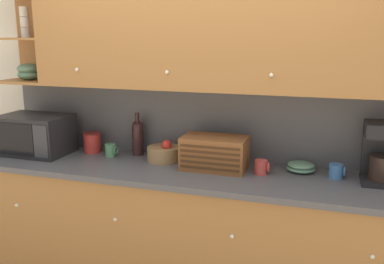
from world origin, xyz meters
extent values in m
cube|color=silver|center=(0.00, 0.03, 1.30)|extent=(5.58, 0.06, 2.60)
cube|color=#A36B38|center=(0.00, -0.33, 0.44)|extent=(3.18, 0.65, 0.89)
cube|color=#4C4C51|center=(0.00, -0.34, 0.91)|extent=(3.20, 0.68, 0.04)
sphere|color=white|center=(-1.19, -0.66, 0.64)|extent=(0.03, 0.03, 0.03)
sphere|color=white|center=(-0.40, -0.66, 0.64)|extent=(0.03, 0.03, 0.03)
sphere|color=white|center=(0.40, -0.66, 0.64)|extent=(0.03, 0.03, 0.03)
sphere|color=white|center=(1.19, -0.66, 0.64)|extent=(0.03, 0.03, 0.03)
cube|color=#4C4C51|center=(0.00, -0.01, 1.20)|extent=(3.18, 0.01, 0.54)
cube|color=#A36B38|center=(0.21, -0.17, 1.82)|extent=(2.76, 0.35, 0.71)
cube|color=#A36B38|center=(-1.38, -0.01, 1.82)|extent=(0.42, 0.02, 0.71)
cube|color=#A36B38|center=(-1.38, -0.17, 1.48)|extent=(0.42, 0.35, 0.02)
cube|color=#A36B38|center=(-1.38, -0.17, 1.81)|extent=(0.42, 0.35, 0.02)
sphere|color=white|center=(-0.82, -0.35, 1.60)|extent=(0.03, 0.03, 0.03)
sphere|color=white|center=(-0.13, -0.35, 1.60)|extent=(0.03, 0.03, 0.03)
sphere|color=white|center=(0.55, -0.35, 1.60)|extent=(0.03, 0.03, 0.03)
ellipsoid|color=slate|center=(-1.38, -0.17, 1.53)|extent=(0.18, 0.18, 0.08)
ellipsoid|color=slate|center=(-1.38, -0.17, 1.58)|extent=(0.18, 0.18, 0.08)
cylinder|color=silver|center=(-1.38, -0.17, 1.86)|extent=(0.07, 0.07, 0.08)
cylinder|color=silver|center=(-1.38, -0.17, 1.93)|extent=(0.07, 0.07, 0.08)
cylinder|color=silver|center=(-1.38, -0.17, 2.01)|extent=(0.07, 0.07, 0.08)
cube|color=black|center=(-1.27, -0.30, 1.08)|extent=(0.53, 0.37, 0.30)
cube|color=black|center=(-1.33, -0.49, 1.08)|extent=(0.37, 0.01, 0.24)
cube|color=#2D2D33|center=(-1.08, -0.49, 1.08)|extent=(0.12, 0.01, 0.24)
cylinder|color=#B22D28|center=(-0.86, -0.14, 1.00)|extent=(0.13, 0.13, 0.15)
cylinder|color=maroon|center=(-0.86, -0.14, 1.08)|extent=(0.14, 0.14, 0.01)
cylinder|color=#4C845B|center=(-0.67, -0.20, 0.98)|extent=(0.08, 0.08, 0.10)
torus|color=#4C845B|center=(-0.62, -0.20, 0.98)|extent=(0.01, 0.07, 0.07)
cylinder|color=black|center=(-0.48, -0.10, 1.04)|extent=(0.09, 0.09, 0.23)
sphere|color=black|center=(-0.48, -0.10, 1.15)|extent=(0.09, 0.09, 0.09)
cylinder|color=black|center=(-0.48, -0.10, 1.22)|extent=(0.03, 0.03, 0.08)
cylinder|color=#937047|center=(-0.24, -0.18, 0.98)|extent=(0.25, 0.25, 0.10)
sphere|color=red|center=(-0.21, -0.20, 1.05)|extent=(0.08, 0.08, 0.08)
cube|color=brown|center=(0.17, -0.26, 1.04)|extent=(0.44, 0.27, 0.23)
cube|color=#432713|center=(0.17, -0.39, 0.97)|extent=(0.41, 0.01, 0.02)
cube|color=#432713|center=(0.17, -0.39, 1.00)|extent=(0.41, 0.01, 0.02)
cube|color=#432713|center=(0.17, -0.39, 1.04)|extent=(0.41, 0.01, 0.02)
cube|color=#432713|center=(0.17, -0.39, 1.08)|extent=(0.41, 0.01, 0.02)
cube|color=#432713|center=(0.17, -0.39, 1.11)|extent=(0.41, 0.01, 0.02)
cylinder|color=#B73D38|center=(0.50, -0.28, 0.98)|extent=(0.09, 0.09, 0.10)
torus|color=#B73D38|center=(0.55, -0.28, 0.98)|extent=(0.01, 0.07, 0.07)
ellipsoid|color=slate|center=(0.75, -0.14, 0.95)|extent=(0.19, 0.19, 0.04)
ellipsoid|color=slate|center=(0.75, -0.14, 0.97)|extent=(0.18, 0.18, 0.04)
cylinder|color=#38669E|center=(0.98, -0.21, 0.97)|extent=(0.09, 0.09, 0.09)
torus|color=#38669E|center=(1.03, -0.21, 0.98)|extent=(0.01, 0.07, 0.07)
cube|color=black|center=(1.26, -0.23, 0.94)|extent=(0.26, 0.24, 0.03)
cylinder|color=black|center=(1.26, -0.25, 1.03)|extent=(0.18, 0.18, 0.16)
cube|color=black|center=(1.26, -0.14, 1.12)|extent=(0.26, 0.05, 0.39)
camera|label=1|loc=(0.91, -3.02, 1.84)|focal=40.00mm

